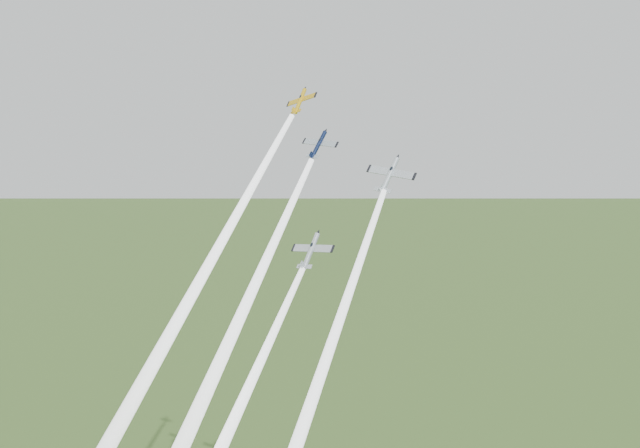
{
  "coord_description": "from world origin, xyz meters",
  "views": [
    {
      "loc": [
        65.76,
        -117.65,
        110.62
      ],
      "look_at": [
        0.0,
        -6.0,
        92.0
      ],
      "focal_mm": 45.0,
      "sensor_mm": 36.0,
      "label": 1
    }
  ],
  "objects_px": {
    "plane_yellow": "(300,101)",
    "plane_silver_low": "(311,251)",
    "plane_navy": "(319,144)",
    "plane_silver_right": "(390,175)"
  },
  "relations": [
    {
      "from": "plane_yellow",
      "to": "plane_silver_low",
      "type": "distance_m",
      "value": 27.39
    },
    {
      "from": "plane_yellow",
      "to": "plane_navy",
      "type": "xyz_separation_m",
      "value": [
        5.79,
        -3.55,
        -7.2
      ]
    },
    {
      "from": "plane_navy",
      "to": "plane_silver_low",
      "type": "xyz_separation_m",
      "value": [
        2.69,
        -7.0,
        -16.61
      ]
    },
    {
      "from": "plane_silver_right",
      "to": "plane_yellow",
      "type": "bearing_deg",
      "value": 179.09
    },
    {
      "from": "plane_navy",
      "to": "plane_silver_right",
      "type": "bearing_deg",
      "value": 20.72
    },
    {
      "from": "plane_yellow",
      "to": "plane_silver_low",
      "type": "height_order",
      "value": "plane_yellow"
    },
    {
      "from": "plane_yellow",
      "to": "plane_navy",
      "type": "bearing_deg",
      "value": -21.01
    },
    {
      "from": "plane_yellow",
      "to": "plane_silver_right",
      "type": "xyz_separation_m",
      "value": [
        17.2,
        -0.02,
        -12.0
      ]
    },
    {
      "from": "plane_navy",
      "to": "plane_silver_low",
      "type": "relative_size",
      "value": 0.83
    },
    {
      "from": "plane_yellow",
      "to": "plane_silver_low",
      "type": "xyz_separation_m",
      "value": [
        8.48,
        -10.55,
        -23.81
      ]
    }
  ]
}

